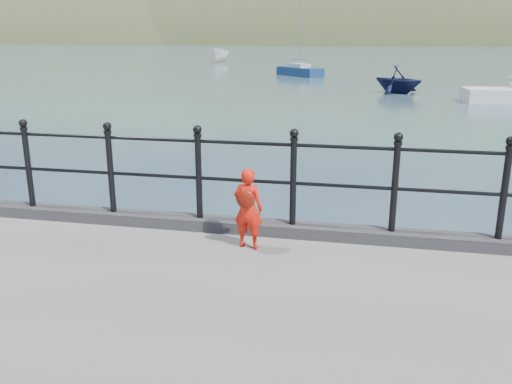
% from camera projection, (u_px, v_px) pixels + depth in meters
% --- Properties ---
extents(ground, '(600.00, 600.00, 0.00)m').
position_uv_depth(ground, '(248.00, 297.00, 7.32)').
color(ground, '#2D4251').
rests_on(ground, ground).
extents(kerb, '(60.00, 0.30, 0.15)m').
position_uv_depth(kerb, '(245.00, 226.00, 6.87)').
color(kerb, '#28282B').
rests_on(kerb, quay).
extents(railing, '(18.11, 0.11, 1.20)m').
position_uv_depth(railing, '(245.00, 169.00, 6.66)').
color(railing, black).
rests_on(railing, kerb).
extents(far_shore, '(830.00, 200.00, 156.00)m').
position_uv_depth(far_shore, '(459.00, 97.00, 230.90)').
color(far_shore, '#333A21').
rests_on(far_shore, ground).
extents(child, '(0.38, 0.32, 0.96)m').
position_uv_depth(child, '(248.00, 208.00, 6.25)').
color(child, red).
rests_on(child, quay).
extents(launch_white, '(1.81, 4.55, 1.74)m').
position_uv_depth(launch_white, '(220.00, 55.00, 65.96)').
color(launch_white, white).
rests_on(launch_white, ground).
extents(launch_navy, '(4.08, 3.98, 1.63)m').
position_uv_depth(launch_navy, '(398.00, 79.00, 31.90)').
color(launch_navy, black).
rests_on(launch_navy, ground).
extents(sailboat_port, '(4.33, 4.40, 6.98)m').
position_uv_depth(sailboat_port, '(300.00, 72.00, 44.97)').
color(sailboat_port, navy).
rests_on(sailboat_port, ground).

